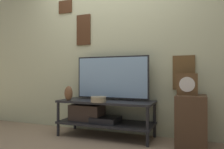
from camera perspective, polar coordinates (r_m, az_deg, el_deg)
ground_plane at (r=2.90m, az=-4.01°, el=-17.30°), size 12.00×12.00×0.00m
wall_back at (r=3.36m, az=0.50°, el=8.33°), size 6.40×0.08×2.70m
media_console at (r=3.13m, az=-3.42°, el=-10.09°), size 1.33×0.50×0.50m
television at (r=3.12m, az=-0.03°, el=-0.79°), size 1.08×0.05×0.62m
vase_urn_stoneware at (r=3.11m, az=-11.28°, el=-4.83°), size 0.12×0.10×0.20m
vase_slim_bronze at (r=3.21m, az=1.20°, el=-4.94°), size 0.07×0.07×0.18m
vase_wide_bowl at (r=2.89m, az=-3.55°, el=-6.50°), size 0.20×0.20×0.07m
side_table at (r=2.87m, az=19.96°, el=-11.17°), size 0.35×0.45×0.61m
mantel_clock at (r=2.82m, az=19.05°, el=-2.42°), size 0.24×0.11×0.26m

